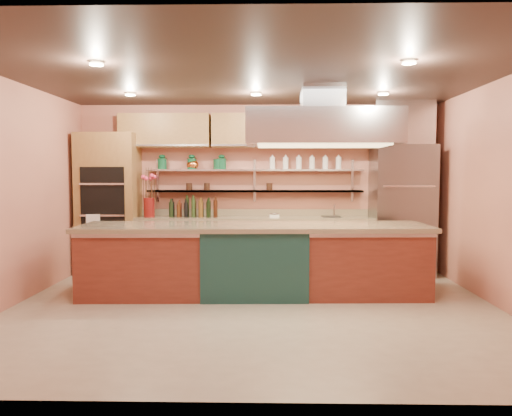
{
  "coord_description": "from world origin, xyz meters",
  "views": [
    {
      "loc": [
        0.16,
        -5.98,
        1.65
      ],
      "look_at": [
        0.0,
        1.0,
        1.16
      ],
      "focal_mm": 35.0,
      "sensor_mm": 36.0,
      "label": 1
    }
  ],
  "objects_px": {
    "refrigerator": "(402,210)",
    "green_canister": "(217,164)",
    "island": "(254,260)",
    "kitchen_scale": "(274,215)",
    "copper_kettle": "(193,165)",
    "flower_vase": "(149,207)"
  },
  "relations": [
    {
      "from": "island",
      "to": "kitchen_scale",
      "type": "distance_m",
      "value": 1.54
    },
    {
      "from": "kitchen_scale",
      "to": "copper_kettle",
      "type": "xyz_separation_m",
      "value": [
        -1.36,
        0.22,
        0.82
      ]
    },
    {
      "from": "refrigerator",
      "to": "kitchen_scale",
      "type": "relative_size",
      "value": 13.33
    },
    {
      "from": "refrigerator",
      "to": "flower_vase",
      "type": "bearing_deg",
      "value": 179.86
    },
    {
      "from": "refrigerator",
      "to": "copper_kettle",
      "type": "bearing_deg",
      "value": 176.17
    },
    {
      "from": "refrigerator",
      "to": "island",
      "type": "xyz_separation_m",
      "value": [
        -2.36,
        -1.42,
        -0.57
      ]
    },
    {
      "from": "kitchen_scale",
      "to": "flower_vase",
      "type": "bearing_deg",
      "value": 164.1
    },
    {
      "from": "island",
      "to": "green_canister",
      "type": "xyz_separation_m",
      "value": [
        -0.66,
        1.65,
        1.32
      ]
    },
    {
      "from": "island",
      "to": "flower_vase",
      "type": "height_order",
      "value": "flower_vase"
    },
    {
      "from": "green_canister",
      "to": "kitchen_scale",
      "type": "bearing_deg",
      "value": -13.02
    },
    {
      "from": "refrigerator",
      "to": "green_canister",
      "type": "xyz_separation_m",
      "value": [
        -3.02,
        0.23,
        0.75
      ]
    },
    {
      "from": "kitchen_scale",
      "to": "green_canister",
      "type": "bearing_deg",
      "value": 151.07
    },
    {
      "from": "refrigerator",
      "to": "island",
      "type": "distance_m",
      "value": 2.82
    },
    {
      "from": "island",
      "to": "flower_vase",
      "type": "bearing_deg",
      "value": 139.07
    },
    {
      "from": "island",
      "to": "green_canister",
      "type": "bearing_deg",
      "value": 109.82
    },
    {
      "from": "flower_vase",
      "to": "green_canister",
      "type": "relative_size",
      "value": 1.9
    },
    {
      "from": "island",
      "to": "kitchen_scale",
      "type": "xyz_separation_m",
      "value": [
        0.29,
        1.43,
        0.5
      ]
    },
    {
      "from": "island",
      "to": "kitchen_scale",
      "type": "height_order",
      "value": "kitchen_scale"
    },
    {
      "from": "refrigerator",
      "to": "green_canister",
      "type": "bearing_deg",
      "value": 175.64
    },
    {
      "from": "copper_kettle",
      "to": "green_canister",
      "type": "distance_m",
      "value": 0.41
    },
    {
      "from": "copper_kettle",
      "to": "green_canister",
      "type": "height_order",
      "value": "green_canister"
    },
    {
      "from": "refrigerator",
      "to": "flower_vase",
      "type": "xyz_separation_m",
      "value": [
        -4.13,
        0.01,
        0.04
      ]
    }
  ]
}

